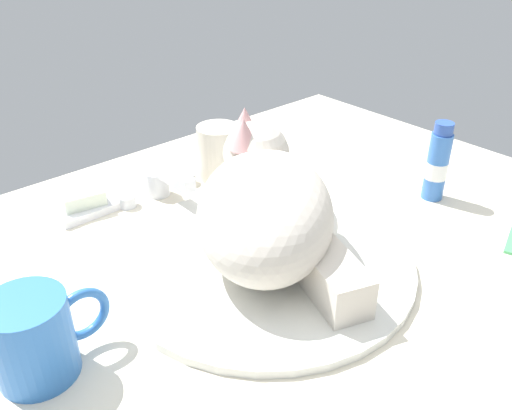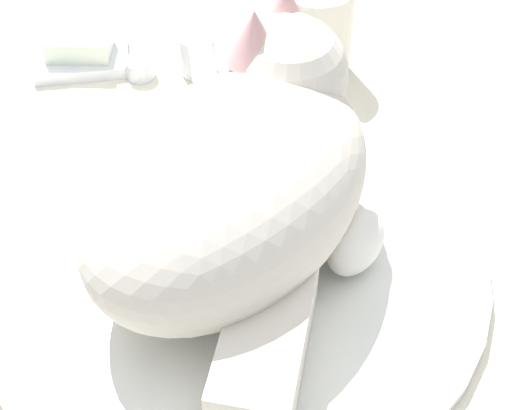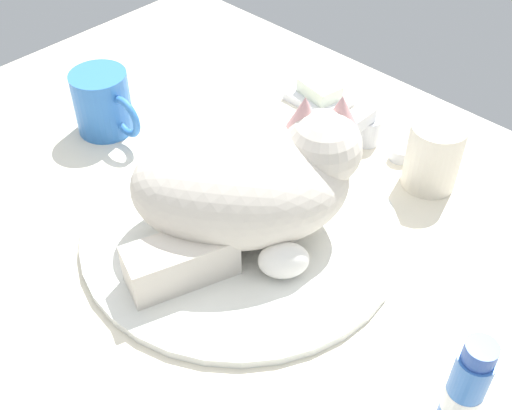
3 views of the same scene
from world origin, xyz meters
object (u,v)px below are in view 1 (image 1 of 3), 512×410
(cat, at_px, (267,207))
(soap_bar, at_px, (83,198))
(faucet, at_px, (162,183))
(toothpaste_bottle, at_px, (437,164))
(rinse_cup, at_px, (219,152))
(coffee_mug, at_px, (35,337))

(cat, relative_size, soap_bar, 5.16)
(faucet, bearing_deg, toothpaste_bottle, -41.38)
(rinse_cup, height_order, toothpaste_bottle, toothpaste_bottle)
(cat, xyz_separation_m, rinse_cup, (0.10, 0.23, -0.04))
(faucet, xyz_separation_m, coffee_mug, (-0.28, -0.22, 0.02))
(faucet, xyz_separation_m, rinse_cup, (0.11, -0.00, 0.02))
(faucet, bearing_deg, coffee_mug, -142.44)
(faucet, bearing_deg, soap_bar, 158.65)
(cat, height_order, rinse_cup, cat)
(faucet, xyz_separation_m, toothpaste_bottle, (0.31, -0.28, 0.03))
(coffee_mug, height_order, soap_bar, coffee_mug)
(rinse_cup, bearing_deg, coffee_mug, -151.14)
(rinse_cup, bearing_deg, soap_bar, 168.54)
(coffee_mug, bearing_deg, toothpaste_bottle, -5.59)
(rinse_cup, bearing_deg, cat, -114.04)
(coffee_mug, bearing_deg, faucet, 37.56)
(soap_bar, relative_size, toothpaste_bottle, 0.49)
(cat, bearing_deg, coffee_mug, 178.13)
(cat, height_order, soap_bar, cat)
(coffee_mug, bearing_deg, soap_bar, 56.59)
(faucet, height_order, coffee_mug, coffee_mug)
(cat, xyz_separation_m, soap_bar, (-0.12, 0.27, -0.06))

